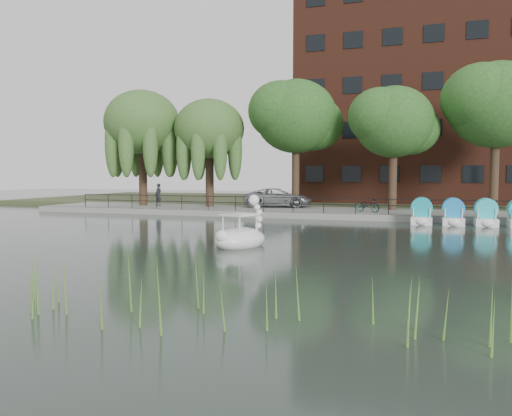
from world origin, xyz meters
The scene contains 17 objects.
ground_plane centered at (0.00, 0.00, 0.00)m, with size 120.00×120.00×0.00m, color #35413B.
promenade centered at (0.00, 16.00, 0.20)m, with size 40.00×6.00×0.40m, color gray.
kerb centered at (0.00, 13.05, 0.20)m, with size 40.00×0.25×0.40m, color gray.
land_strip centered at (0.00, 30.00, 0.18)m, with size 60.00×22.00×0.36m, color #47512D.
railing centered at (0.00, 13.25, 1.15)m, with size 32.00×0.05×1.00m.
apartment_building centered at (7.00, 29.97, 9.36)m, with size 20.00×10.07×18.00m.
willow_left centered at (-13.00, 16.50, 6.87)m, with size 5.88×5.88×9.01m.
willow_mid centered at (-7.50, 17.00, 6.25)m, with size 5.32×5.32×8.15m.
broadleaf_center centered at (-1.00, 18.00, 7.06)m, with size 6.00×6.00×9.25m.
broadleaf_right centered at (6.00, 17.50, 6.39)m, with size 5.40×5.40×8.32m.
broadleaf_far centered at (12.50, 18.50, 7.40)m, with size 6.30×6.30×9.71m.
minivan centered at (-2.30, 17.70, 1.21)m, with size 5.82×2.67×1.62m, color gray.
bicycle centered at (4.58, 14.92, 0.90)m, with size 1.72×0.60×1.00m, color gray.
pedestrian centered at (-11.54, 16.30, 1.39)m, with size 0.71×0.48×1.98m, color black.
swan_boat centered at (1.02, 0.52, 0.45)m, with size 2.36×2.82×2.05m.
pedal_boat_row centered at (11.31, 12.13, 0.61)m, with size 7.95×1.70×1.40m.
reed_bank centered at (2.00, -9.50, 0.60)m, with size 24.00×2.40×1.20m.
Camera 1 is at (7.77, -18.15, 2.93)m, focal length 35.00 mm.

